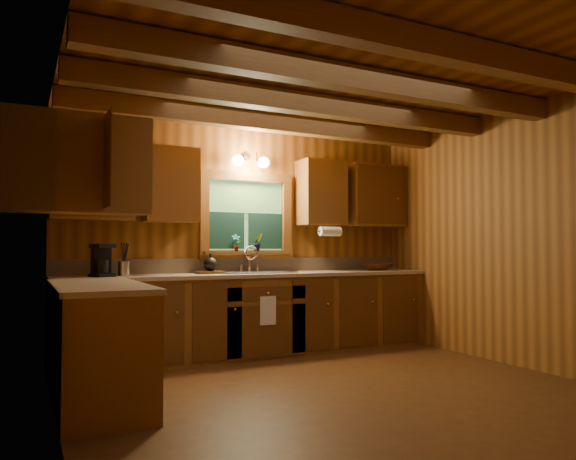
% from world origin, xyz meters
% --- Properties ---
extents(room, '(4.20, 4.20, 4.20)m').
position_xyz_m(room, '(0.00, 0.00, 1.30)').
color(room, '#4A2B12').
rests_on(room, ground).
extents(ceiling_beams, '(4.20, 2.54, 0.18)m').
position_xyz_m(ceiling_beams, '(0.00, 0.00, 2.49)').
color(ceiling_beams, brown).
rests_on(ceiling_beams, room).
extents(base_cabinets, '(4.20, 2.22, 0.86)m').
position_xyz_m(base_cabinets, '(-0.49, 1.28, 0.43)').
color(base_cabinets, brown).
rests_on(base_cabinets, ground).
extents(countertop, '(4.20, 2.24, 0.04)m').
position_xyz_m(countertop, '(-0.48, 1.29, 0.88)').
color(countertop, tan).
rests_on(countertop, base_cabinets).
extents(backsplash, '(4.20, 0.02, 0.16)m').
position_xyz_m(backsplash, '(0.00, 1.89, 0.98)').
color(backsplash, tan).
rests_on(backsplash, room).
extents(dishwasher_panel, '(0.02, 0.60, 0.80)m').
position_xyz_m(dishwasher_panel, '(-1.47, 0.68, 0.43)').
color(dishwasher_panel, white).
rests_on(dishwasher_panel, base_cabinets).
extents(upper_cabinets, '(4.19, 1.77, 0.78)m').
position_xyz_m(upper_cabinets, '(-0.56, 1.42, 1.84)').
color(upper_cabinets, brown).
rests_on(upper_cabinets, room).
extents(window, '(1.12, 0.08, 1.00)m').
position_xyz_m(window, '(0.00, 1.87, 1.53)').
color(window, brown).
rests_on(window, room).
extents(window_sill, '(1.06, 0.14, 0.04)m').
position_xyz_m(window_sill, '(0.00, 1.82, 1.12)').
color(window_sill, brown).
rests_on(window_sill, room).
extents(wall_sconce, '(0.45, 0.21, 0.17)m').
position_xyz_m(wall_sconce, '(0.00, 1.75, 2.16)').
color(wall_sconce, black).
rests_on(wall_sconce, room).
extents(paper_towel_roll, '(0.27, 0.11, 0.11)m').
position_xyz_m(paper_towel_roll, '(0.92, 1.53, 1.37)').
color(paper_towel_roll, white).
rests_on(paper_towel_roll, upper_cabinets).
extents(dish_towel, '(0.18, 0.01, 0.30)m').
position_xyz_m(dish_towel, '(0.00, 1.26, 0.52)').
color(dish_towel, white).
rests_on(dish_towel, base_cabinets).
extents(sink, '(0.82, 0.48, 0.43)m').
position_xyz_m(sink, '(0.00, 1.60, 0.86)').
color(sink, silver).
rests_on(sink, countertop).
extents(coffee_maker, '(0.18, 0.23, 0.31)m').
position_xyz_m(coffee_maker, '(-1.63, 1.55, 1.05)').
color(coffee_maker, black).
rests_on(coffee_maker, countertop).
extents(utensil_crock, '(0.12, 0.12, 0.33)m').
position_xyz_m(utensil_crock, '(-1.42, 1.57, 0.98)').
color(utensil_crock, silver).
rests_on(utensil_crock, countertop).
extents(cutting_board, '(0.30, 0.22, 0.03)m').
position_xyz_m(cutting_board, '(-0.50, 1.67, 0.91)').
color(cutting_board, '#4F2D10').
rests_on(cutting_board, countertop).
extents(teakettle, '(0.15, 0.15, 0.19)m').
position_xyz_m(teakettle, '(-0.50, 1.67, 1.00)').
color(teakettle, black).
rests_on(teakettle, cutting_board).
extents(wicker_basket, '(0.40, 0.40, 0.09)m').
position_xyz_m(wicker_basket, '(1.64, 1.59, 0.94)').
color(wicker_basket, '#48230C').
rests_on(wicker_basket, countertop).
extents(potted_plant_left, '(0.11, 0.08, 0.20)m').
position_xyz_m(potted_plant_left, '(-0.15, 1.81, 1.24)').
color(potted_plant_left, '#4F2D10').
rests_on(potted_plant_left, window_sill).
extents(potted_plant_right, '(0.12, 0.10, 0.20)m').
position_xyz_m(potted_plant_right, '(0.11, 1.79, 1.24)').
color(potted_plant_right, '#4F2D10').
rests_on(potted_plant_right, window_sill).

